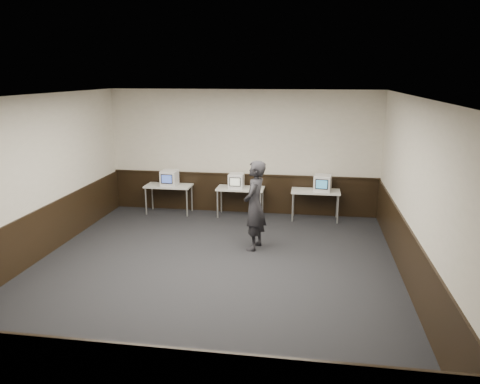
% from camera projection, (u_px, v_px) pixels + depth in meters
% --- Properties ---
extents(floor, '(8.00, 8.00, 0.00)m').
position_uv_depth(floor, '(211.00, 272.00, 8.66)').
color(floor, black).
rests_on(floor, ground).
extents(ceiling, '(8.00, 8.00, 0.00)m').
position_uv_depth(ceiling, '(208.00, 97.00, 7.87)').
color(ceiling, white).
rests_on(ceiling, back_wall).
extents(back_wall, '(7.00, 0.00, 7.00)m').
position_uv_depth(back_wall, '(243.00, 152.00, 12.10)').
color(back_wall, beige).
rests_on(back_wall, ground).
extents(front_wall, '(7.00, 0.00, 7.00)m').
position_uv_depth(front_wall, '(118.00, 288.00, 4.43)').
color(front_wall, beige).
rests_on(front_wall, ground).
extents(left_wall, '(0.00, 8.00, 8.00)m').
position_uv_depth(left_wall, '(27.00, 182.00, 8.79)').
color(left_wall, beige).
rests_on(left_wall, ground).
extents(right_wall, '(0.00, 8.00, 8.00)m').
position_uv_depth(right_wall, '(416.00, 196.00, 7.74)').
color(right_wall, beige).
rests_on(right_wall, ground).
extents(wainscot_back, '(6.98, 0.04, 1.00)m').
position_uv_depth(wainscot_back, '(243.00, 194.00, 12.35)').
color(wainscot_back, black).
rests_on(wainscot_back, back_wall).
extents(wainscot_left, '(0.04, 7.98, 1.00)m').
position_uv_depth(wainscot_left, '(35.00, 237.00, 9.05)').
color(wainscot_left, black).
rests_on(wainscot_left, left_wall).
extents(wainscot_right, '(0.04, 7.98, 1.00)m').
position_uv_depth(wainscot_right, '(408.00, 258.00, 8.01)').
color(wainscot_right, black).
rests_on(wainscot_right, right_wall).
extents(wainscot_rail, '(6.98, 0.06, 0.04)m').
position_uv_depth(wainscot_rail, '(242.00, 174.00, 12.20)').
color(wainscot_rail, black).
rests_on(wainscot_rail, wainscot_back).
extents(desk_left, '(1.20, 0.60, 0.75)m').
position_uv_depth(desk_left, '(169.00, 188.00, 12.22)').
color(desk_left, silver).
rests_on(desk_left, ground).
extents(desk_center, '(1.20, 0.60, 0.75)m').
position_uv_depth(desk_center, '(240.00, 190.00, 11.94)').
color(desk_center, silver).
rests_on(desk_center, ground).
extents(desk_right, '(1.20, 0.60, 0.75)m').
position_uv_depth(desk_right, '(316.00, 193.00, 11.65)').
color(desk_right, silver).
rests_on(desk_right, ground).
extents(emac_left, '(0.41, 0.45, 0.40)m').
position_uv_depth(emac_left, '(169.00, 178.00, 12.10)').
color(emac_left, white).
rests_on(emac_left, desk_left).
extents(emac_center, '(0.37, 0.41, 0.37)m').
position_uv_depth(emac_center, '(236.00, 181.00, 11.84)').
color(emac_center, white).
rests_on(emac_center, desk_center).
extents(emac_right, '(0.46, 0.48, 0.41)m').
position_uv_depth(emac_right, '(323.00, 183.00, 11.51)').
color(emac_right, white).
rests_on(emac_right, desk_right).
extents(person, '(0.57, 0.75, 1.87)m').
position_uv_depth(person, '(255.00, 206.00, 9.63)').
color(person, black).
rests_on(person, ground).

